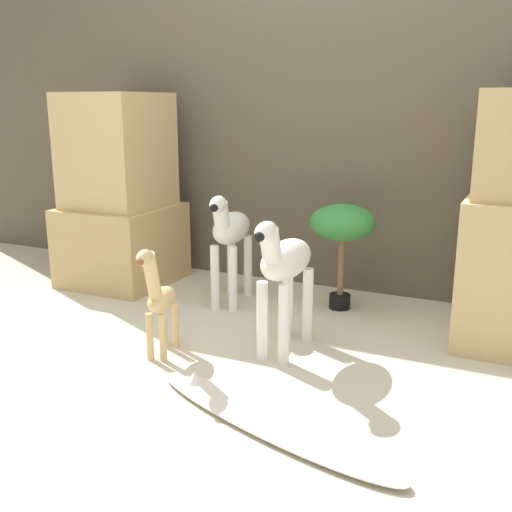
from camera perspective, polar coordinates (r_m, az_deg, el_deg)
ground_plane at (r=2.74m, az=-3.93°, el=-10.92°), size 14.00×14.00×0.00m
wall_back at (r=3.84m, az=6.95°, el=13.23°), size 6.40×0.08×2.20m
rock_pillar_left at (r=4.03m, az=-12.86°, el=5.44°), size 0.65×0.67×1.23m
zebra_right at (r=2.81m, az=2.71°, el=-1.12°), size 0.18×0.54×0.68m
zebra_left at (r=3.52m, az=-2.46°, el=2.07°), size 0.25×0.55×0.68m
giraffe_figurine at (r=2.82m, az=-9.26°, el=-3.94°), size 0.16×0.37×0.56m
potted_palm_front at (r=3.44m, az=8.23°, el=2.80°), size 0.38×0.38×0.62m
surfboard at (r=2.32m, az=0.97°, el=-15.31°), size 1.19×0.57×0.08m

